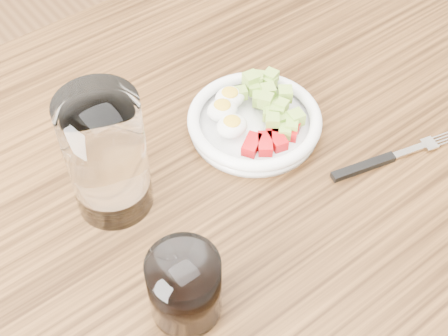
% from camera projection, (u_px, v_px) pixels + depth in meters
% --- Properties ---
extents(dining_table, '(1.50, 0.90, 0.77)m').
position_uv_depth(dining_table, '(234.00, 227.00, 0.89)').
color(dining_table, brown).
rests_on(dining_table, ground).
extents(bowl, '(0.19, 0.19, 0.05)m').
position_uv_depth(bowl, '(254.00, 119.00, 0.86)').
color(bowl, white).
rests_on(bowl, dining_table).
extents(fork, '(0.19, 0.06, 0.01)m').
position_uv_depth(fork, '(380.00, 161.00, 0.83)').
color(fork, black).
rests_on(fork, dining_table).
extents(water_glass, '(0.10, 0.10, 0.17)m').
position_uv_depth(water_glass, '(106.00, 156.00, 0.73)').
color(water_glass, white).
rests_on(water_glass, dining_table).
extents(coffee_glass, '(0.08, 0.08, 0.09)m').
position_uv_depth(coffee_glass, '(185.00, 287.00, 0.67)').
color(coffee_glass, white).
rests_on(coffee_glass, dining_table).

